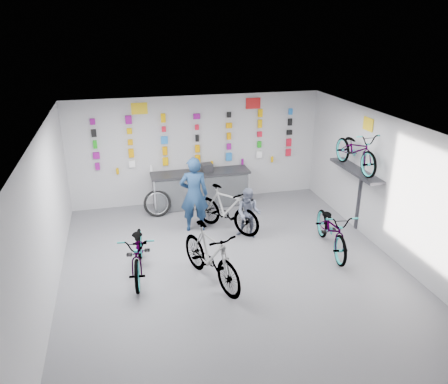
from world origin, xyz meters
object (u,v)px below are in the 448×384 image
object	(u,v)px
bike_service	(227,209)
customer	(249,213)
clerk	(194,194)
bike_center	(211,256)
counter	(201,189)
bike_left	(139,251)
bike_right	(332,229)

from	to	relation	value
bike_service	customer	distance (m)	0.63
customer	bike_service	bearing A→B (deg)	163.51
clerk	bike_center	bearing A→B (deg)	96.18
clerk	bike_service	bearing A→B (deg)	173.11
counter	clerk	distance (m)	1.57
bike_center	bike_service	xyz separation A→B (m)	(0.87, 2.16, -0.03)
bike_left	bike_service	xyz separation A→B (m)	(2.22, 1.49, 0.05)
bike_center	bike_service	world-z (taller)	bike_center
counter	customer	distance (m)	2.24
bike_right	customer	xyz separation A→B (m)	(-1.62, 1.07, 0.09)
bike_service	bike_center	bearing A→B (deg)	-151.51
bike_left	clerk	bearing A→B (deg)	54.94
bike_center	bike_service	distance (m)	2.33
bike_right	customer	bearing A→B (deg)	155.56
bike_left	bike_right	size ratio (longest dim) A/B	0.99
counter	bike_left	world-z (taller)	bike_left
bike_left	customer	world-z (taller)	customer
bike_service	customer	bearing A→B (deg)	-87.48
bike_center	customer	size ratio (longest dim) A/B	1.63
clerk	customer	world-z (taller)	clerk
bike_left	bike_right	bearing A→B (deg)	4.96
bike_center	bike_service	bearing A→B (deg)	47.67
counter	bike_service	bearing A→B (deg)	-79.04
bike_center	bike_right	world-z (taller)	bike_center
counter	customer	bearing A→B (deg)	-70.76
clerk	customer	size ratio (longest dim) A/B	1.53
bike_left	clerk	world-z (taller)	clerk
bike_service	customer	world-z (taller)	customer
counter	bike_service	distance (m)	1.69
bike_left	customer	distance (m)	2.84
counter	clerk	size ratio (longest dim) A/B	1.43
counter	bike_left	xyz separation A→B (m)	(-1.90, -3.15, 0.03)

